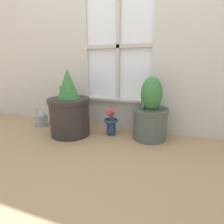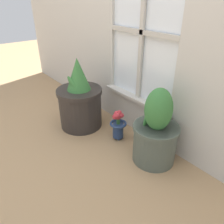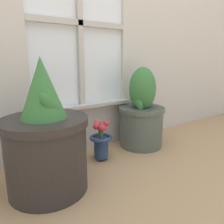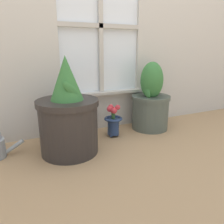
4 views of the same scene
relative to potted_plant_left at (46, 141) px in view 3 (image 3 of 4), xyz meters
name	(u,v)px [view 3 (image 3 of 4)]	position (x,y,z in m)	size (l,w,h in m)	color
ground_plane	(125,176)	(0.39, -0.13, -0.26)	(10.00, 10.00, 0.00)	tan
potted_plant_left	(46,141)	(0.00, 0.00, 0.00)	(0.42, 0.42, 0.67)	#2D2826
potted_plant_right	(142,115)	(0.79, 0.17, -0.02)	(0.34, 0.34, 0.60)	#4C564C
flower_vase	(101,140)	(0.40, 0.13, -0.13)	(0.15, 0.15, 0.28)	navy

